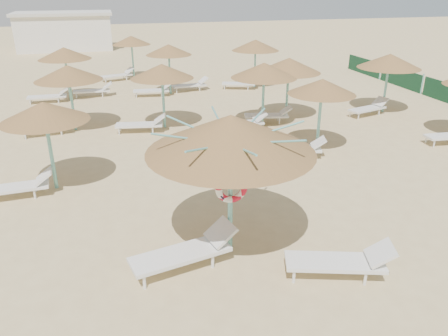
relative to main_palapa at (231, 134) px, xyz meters
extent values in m
plane|color=tan|center=(0.35, -0.13, -2.82)|extent=(120.00, 120.00, 0.00)
cylinder|color=#68B5AF|center=(0.00, 0.00, -1.46)|extent=(0.11, 0.11, 2.71)
cone|color=brown|center=(0.00, 0.00, 0.01)|extent=(3.62, 3.62, 0.81)
cylinder|color=#68B5AF|center=(0.00, 0.00, -0.26)|extent=(0.20, 0.20, 0.12)
cylinder|color=#68B5AF|center=(0.83, 0.00, -0.03)|extent=(1.63, 0.04, 0.41)
cylinder|color=#68B5AF|center=(0.59, 0.59, -0.03)|extent=(1.19, 1.19, 0.41)
cylinder|color=#68B5AF|center=(0.00, 0.83, -0.03)|extent=(0.04, 1.63, 0.41)
cylinder|color=#68B5AF|center=(-0.59, 0.59, -0.03)|extent=(1.19, 1.19, 0.41)
cylinder|color=#68B5AF|center=(-0.83, 0.00, -0.03)|extent=(1.63, 0.04, 0.41)
cylinder|color=#68B5AF|center=(-0.59, -0.59, -0.03)|extent=(1.19, 1.19, 0.41)
cylinder|color=#68B5AF|center=(0.00, -0.83, -0.03)|extent=(0.04, 1.63, 0.41)
cylinder|color=#68B5AF|center=(0.59, -0.59, -0.03)|extent=(1.19, 1.19, 0.41)
torus|color=red|center=(0.00, -0.10, -1.18)|extent=(0.73, 0.15, 0.73)
cylinder|color=silver|center=(-2.06, -0.94, -2.66)|extent=(0.07, 0.07, 0.32)
cylinder|color=silver|center=(-2.19, -0.38, -2.66)|extent=(0.07, 0.07, 0.32)
cylinder|color=silver|center=(-0.56, -0.60, -2.66)|extent=(0.07, 0.07, 0.32)
cylinder|color=silver|center=(-0.68, -0.04, -2.66)|extent=(0.07, 0.07, 0.32)
cube|color=silver|center=(-1.23, -0.46, -2.46)|extent=(2.27, 1.17, 0.09)
cube|color=silver|center=(-0.29, -0.24, -2.18)|extent=(0.69, 0.79, 0.42)
cylinder|color=silver|center=(0.94, -1.54, -2.67)|extent=(0.06, 0.06, 0.30)
cylinder|color=silver|center=(1.10, -1.02, -2.67)|extent=(0.06, 0.06, 0.30)
cylinder|color=silver|center=(2.33, -1.97, -2.67)|extent=(0.06, 0.06, 0.30)
cylinder|color=silver|center=(2.49, -1.46, -2.67)|extent=(0.06, 0.06, 0.30)
cube|color=silver|center=(1.84, -1.54, -2.48)|extent=(2.15, 1.25, 0.09)
cube|color=silver|center=(2.72, -1.82, -2.22)|extent=(0.69, 0.77, 0.39)
cylinder|color=#68B5AF|center=(-4.19, 4.51, -1.67)|extent=(0.11, 0.11, 2.30)
cone|color=brown|center=(-4.19, 4.51, -0.44)|extent=(2.47, 2.47, 0.56)
cylinder|color=#68B5AF|center=(-4.19, 4.51, -0.67)|extent=(0.20, 0.20, 0.12)
cylinder|color=silver|center=(-4.72, 3.90, -2.68)|extent=(0.06, 0.06, 0.28)
cylinder|color=silver|center=(-4.76, 4.40, -2.68)|extent=(0.06, 0.06, 0.28)
cube|color=silver|center=(-5.29, 4.11, -2.50)|extent=(1.94, 0.76, 0.08)
cube|color=silver|center=(-4.44, 4.17, -2.26)|extent=(0.53, 0.63, 0.36)
cylinder|color=#68B5AF|center=(-3.87, 10.21, -1.67)|extent=(0.11, 0.11, 2.30)
cone|color=brown|center=(-3.87, 10.21, -0.43)|extent=(2.68, 2.68, 0.60)
cylinder|color=#68B5AF|center=(-3.87, 10.21, -0.67)|extent=(0.20, 0.20, 0.12)
cylinder|color=silver|center=(-5.73, 9.45, -2.68)|extent=(0.06, 0.06, 0.28)
cylinder|color=silver|center=(-5.80, 9.95, -2.68)|extent=(0.06, 0.06, 0.28)
cylinder|color=silver|center=(-4.39, 9.64, -2.68)|extent=(0.06, 0.06, 0.28)
cylinder|color=silver|center=(-4.46, 10.13, -2.68)|extent=(0.06, 0.06, 0.28)
cube|color=silver|center=(-4.97, 9.81, -2.50)|extent=(1.97, 0.87, 0.08)
cube|color=silver|center=(-4.13, 9.92, -2.26)|extent=(0.56, 0.66, 0.36)
cylinder|color=#68B5AF|center=(-4.36, 15.65, -1.67)|extent=(0.11, 0.11, 2.30)
cone|color=brown|center=(-4.36, 15.65, -0.43)|extent=(2.64, 2.64, 0.59)
cylinder|color=#68B5AF|center=(-4.36, 15.65, -0.67)|extent=(0.20, 0.20, 0.12)
cylinder|color=silver|center=(-6.26, 15.00, -2.68)|extent=(0.06, 0.06, 0.28)
cylinder|color=silver|center=(-6.27, 15.50, -2.68)|extent=(0.06, 0.06, 0.28)
cylinder|color=silver|center=(-4.91, 15.01, -2.68)|extent=(0.06, 0.06, 0.28)
cylinder|color=silver|center=(-4.92, 15.51, -2.68)|extent=(0.06, 0.06, 0.28)
cube|color=silver|center=(-5.46, 15.25, -2.50)|extent=(1.90, 0.63, 0.08)
cube|color=silver|center=(-4.61, 15.26, -2.26)|extent=(0.49, 0.60, 0.36)
cylinder|color=silver|center=(-4.07, 15.71, -2.68)|extent=(0.06, 0.06, 0.28)
cylinder|color=silver|center=(-4.06, 16.21, -2.68)|extent=(0.06, 0.06, 0.28)
cylinder|color=silver|center=(-2.72, 15.70, -2.68)|extent=(0.06, 0.06, 0.28)
cylinder|color=silver|center=(-2.71, 16.20, -2.68)|extent=(0.06, 0.06, 0.28)
cube|color=silver|center=(-3.26, 15.95, -2.50)|extent=(1.90, 0.63, 0.08)
cube|color=silver|center=(-2.41, 15.95, -2.26)|extent=(0.49, 0.60, 0.36)
cylinder|color=#68B5AF|center=(-0.20, 9.62, -1.67)|extent=(0.11, 0.11, 2.30)
cone|color=brown|center=(-0.20, 9.62, -0.43)|extent=(2.59, 2.59, 0.58)
cylinder|color=#68B5AF|center=(-0.20, 9.62, -0.67)|extent=(0.20, 0.20, 0.12)
cylinder|color=silver|center=(-2.13, 9.10, -2.68)|extent=(0.06, 0.06, 0.28)
cylinder|color=silver|center=(-2.05, 9.59, -2.68)|extent=(0.06, 0.06, 0.28)
cylinder|color=silver|center=(-0.80, 8.88, -2.68)|extent=(0.06, 0.06, 0.28)
cylinder|color=silver|center=(-0.72, 9.37, -2.68)|extent=(0.06, 0.06, 0.28)
cube|color=silver|center=(-1.30, 9.22, -2.50)|extent=(1.97, 0.92, 0.08)
cube|color=silver|center=(-0.46, 9.08, -2.26)|extent=(0.57, 0.67, 0.36)
cylinder|color=#68B5AF|center=(0.95, 15.60, -1.67)|extent=(0.11, 0.11, 2.30)
cone|color=brown|center=(0.95, 15.60, -0.44)|extent=(2.47, 2.47, 0.55)
cylinder|color=#68B5AF|center=(0.95, 15.60, -0.67)|extent=(0.20, 0.20, 0.12)
cylinder|color=silver|center=(-0.98, 15.04, -2.68)|extent=(0.06, 0.06, 0.28)
cylinder|color=silver|center=(-0.92, 15.54, -2.68)|extent=(0.06, 0.06, 0.28)
cylinder|color=silver|center=(0.37, 14.89, -2.68)|extent=(0.06, 0.06, 0.28)
cylinder|color=silver|center=(0.42, 15.39, -2.68)|extent=(0.06, 0.06, 0.28)
cube|color=silver|center=(-0.15, 15.20, -2.50)|extent=(1.96, 0.82, 0.08)
cube|color=silver|center=(0.69, 15.11, -2.26)|extent=(0.55, 0.65, 0.36)
cylinder|color=silver|center=(1.28, 15.57, -2.68)|extent=(0.06, 0.06, 0.28)
cylinder|color=silver|center=(1.22, 16.06, -2.68)|extent=(0.06, 0.06, 0.28)
cylinder|color=silver|center=(2.62, 15.71, -2.68)|extent=(0.06, 0.06, 0.28)
cylinder|color=silver|center=(2.57, 16.21, -2.68)|extent=(0.06, 0.06, 0.28)
cube|color=silver|center=(2.05, 15.90, -2.50)|extent=(1.96, 0.82, 0.08)
cube|color=silver|center=(2.89, 16.00, -2.26)|extent=(0.55, 0.65, 0.36)
cylinder|color=#68B5AF|center=(4.83, 5.38, -1.67)|extent=(0.11, 0.11, 2.30)
cone|color=brown|center=(4.83, 5.38, -0.44)|extent=(2.38, 2.38, 0.54)
cylinder|color=#68B5AF|center=(4.83, 5.38, -0.67)|extent=(0.20, 0.20, 0.12)
cylinder|color=silver|center=(2.89, 4.97, -2.68)|extent=(0.06, 0.06, 0.28)
cylinder|color=silver|center=(3.04, 5.45, -2.68)|extent=(0.06, 0.06, 0.28)
cylinder|color=silver|center=(4.19, 4.59, -2.68)|extent=(0.06, 0.06, 0.28)
cylinder|color=silver|center=(4.33, 5.06, -2.68)|extent=(0.06, 0.06, 0.28)
cube|color=silver|center=(3.73, 4.98, -2.50)|extent=(2.00, 1.14, 0.08)
cube|color=silver|center=(4.55, 4.74, -2.26)|extent=(0.64, 0.71, 0.36)
cylinder|color=#68B5AF|center=(5.32, 9.52, -1.67)|extent=(0.11, 0.11, 2.30)
cone|color=brown|center=(5.32, 9.52, -0.43)|extent=(2.80, 2.80, 0.63)
cylinder|color=#68B5AF|center=(5.32, 9.52, -0.67)|extent=(0.20, 0.20, 0.12)
cylinder|color=silver|center=(3.38, 9.06, -2.68)|extent=(0.06, 0.06, 0.28)
cylinder|color=silver|center=(3.50, 9.54, -2.68)|extent=(0.06, 0.06, 0.28)
cylinder|color=silver|center=(4.70, 8.75, -2.68)|extent=(0.06, 0.06, 0.28)
cylinder|color=silver|center=(4.81, 9.24, -2.68)|extent=(0.06, 0.06, 0.28)
cube|color=silver|center=(4.22, 9.12, -2.50)|extent=(1.99, 1.04, 0.08)
cube|color=silver|center=(5.05, 8.92, -2.26)|extent=(0.61, 0.69, 0.36)
cylinder|color=#68B5AF|center=(6.01, 16.06, -1.67)|extent=(0.11, 0.11, 2.30)
cone|color=brown|center=(6.01, 16.06, -0.43)|extent=(2.71, 2.71, 0.61)
cylinder|color=#68B5AF|center=(6.01, 16.06, -0.67)|extent=(0.20, 0.20, 0.12)
cylinder|color=silver|center=(4.07, 15.69, -2.68)|extent=(0.06, 0.06, 0.28)
cylinder|color=silver|center=(4.24, 16.16, -2.68)|extent=(0.06, 0.06, 0.28)
cylinder|color=silver|center=(5.34, 15.24, -2.68)|extent=(0.06, 0.06, 0.28)
cylinder|color=silver|center=(5.51, 15.71, -2.68)|extent=(0.06, 0.06, 0.28)
cube|color=silver|center=(4.91, 15.66, -2.50)|extent=(2.00, 1.22, 0.08)
cube|color=silver|center=(5.71, 15.37, -2.26)|extent=(0.66, 0.73, 0.36)
cylinder|color=silver|center=(9.23, 4.53, -2.68)|extent=(0.06, 0.06, 0.28)
cylinder|color=silver|center=(9.27, 5.03, -2.68)|extent=(0.06, 0.06, 0.28)
cylinder|color=#68B5AF|center=(10.20, 9.34, -1.67)|extent=(0.11, 0.11, 2.30)
cone|color=brown|center=(10.20, 9.34, -0.42)|extent=(2.85, 2.85, 0.64)
cylinder|color=#68B5AF|center=(10.20, 9.34, -0.67)|extent=(0.20, 0.20, 0.12)
cylinder|color=silver|center=(8.40, 8.48, -2.68)|extent=(0.06, 0.06, 0.28)
cylinder|color=silver|center=(8.26, 8.96, -2.68)|extent=(0.06, 0.06, 0.28)
cylinder|color=silver|center=(9.70, 8.85, -2.68)|extent=(0.06, 0.06, 0.28)
cylinder|color=silver|center=(9.56, 9.33, -2.68)|extent=(0.06, 0.06, 0.28)
cube|color=silver|center=(9.10, 8.94, -2.50)|extent=(2.00, 1.12, 0.08)
cube|color=silver|center=(9.92, 9.18, -2.26)|extent=(0.63, 0.71, 0.36)
cylinder|color=#68B5AF|center=(3.88, 8.69, -1.67)|extent=(0.11, 0.11, 2.30)
cone|color=brown|center=(3.88, 8.69, -0.43)|extent=(2.74, 2.74, 0.62)
cylinder|color=#68B5AF|center=(3.88, 8.69, -0.67)|extent=(0.20, 0.20, 0.12)
cylinder|color=silver|center=(1.99, 8.02, -2.68)|extent=(0.06, 0.06, 0.28)
cylinder|color=silver|center=(1.98, 8.52, -2.68)|extent=(0.06, 0.06, 0.28)
cylinder|color=silver|center=(3.34, 8.06, -2.68)|extent=(0.06, 0.06, 0.28)
cylinder|color=silver|center=(3.32, 8.56, -2.68)|extent=(0.06, 0.06, 0.28)
cube|color=silver|center=(2.78, 8.29, -2.50)|extent=(1.91, 0.67, 0.08)
cube|color=silver|center=(3.63, 8.32, -2.26)|extent=(0.50, 0.61, 0.36)
cylinder|color=#68B5AF|center=(-0.71, 20.24, -1.67)|extent=(0.11, 0.11, 2.30)
cone|color=brown|center=(-0.71, 20.24, -0.44)|extent=(2.37, 2.37, 0.53)
cylinder|color=#68B5AF|center=(-0.71, 20.24, -0.67)|extent=(0.20, 0.20, 0.12)
cylinder|color=silver|center=(-2.50, 19.36, -2.68)|extent=(0.06, 0.06, 0.28)
cylinder|color=silver|center=(-2.65, 19.83, -2.68)|extent=(0.06, 0.06, 0.28)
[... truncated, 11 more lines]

